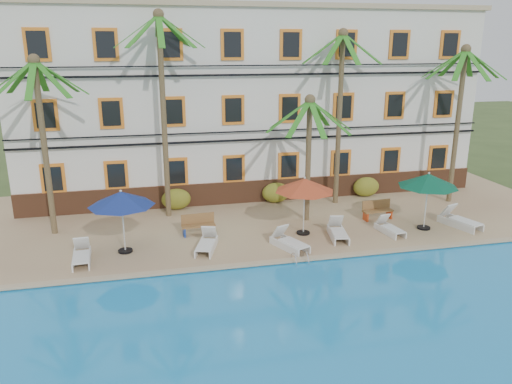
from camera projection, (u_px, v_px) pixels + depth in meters
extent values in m
plane|color=#384C23|center=(300.00, 256.00, 20.72)|extent=(100.00, 100.00, 0.00)
cube|color=tan|center=(270.00, 215.00, 25.36)|extent=(30.00, 12.00, 0.25)
cube|color=#1B88D0|center=(375.00, 351.00, 14.15)|extent=(26.00, 12.00, 0.20)
cube|color=tan|center=(307.00, 259.00, 19.80)|extent=(30.00, 0.35, 0.06)
cube|color=silver|center=(249.00, 103.00, 28.59)|extent=(25.00, 6.00, 10.00)
cube|color=brown|center=(262.00, 191.00, 26.97)|extent=(25.00, 0.12, 1.20)
cube|color=tan|center=(249.00, 8.00, 27.14)|extent=(25.40, 6.40, 0.25)
cube|color=orange|center=(53.00, 179.00, 24.38)|extent=(1.15, 0.10, 1.50)
cube|color=black|center=(53.00, 179.00, 24.34)|extent=(0.85, 0.04, 1.20)
cube|color=orange|center=(116.00, 175.00, 25.02)|extent=(1.15, 0.10, 1.50)
cube|color=black|center=(116.00, 176.00, 24.97)|extent=(0.85, 0.04, 1.20)
cube|color=orange|center=(177.00, 172.00, 25.66)|extent=(1.15, 0.10, 1.50)
cube|color=black|center=(177.00, 172.00, 25.61)|extent=(0.85, 0.04, 1.20)
cube|color=orange|center=(234.00, 169.00, 26.30)|extent=(1.15, 0.10, 1.50)
cube|color=black|center=(234.00, 169.00, 26.25)|extent=(0.85, 0.04, 1.20)
cube|color=orange|center=(289.00, 166.00, 26.93)|extent=(1.15, 0.10, 1.50)
cube|color=black|center=(289.00, 166.00, 26.89)|extent=(0.85, 0.04, 1.20)
cube|color=orange|center=(341.00, 163.00, 27.57)|extent=(1.15, 0.10, 1.50)
cube|color=black|center=(341.00, 163.00, 27.52)|extent=(0.85, 0.04, 1.20)
cube|color=orange|center=(390.00, 161.00, 28.21)|extent=(1.15, 0.10, 1.50)
cube|color=black|center=(391.00, 161.00, 28.16)|extent=(0.85, 0.04, 1.20)
cube|color=orange|center=(438.00, 158.00, 28.85)|extent=(1.15, 0.10, 1.50)
cube|color=black|center=(438.00, 158.00, 28.80)|extent=(0.85, 0.04, 1.20)
cube|color=orange|center=(45.00, 115.00, 23.50)|extent=(1.15, 0.10, 1.50)
cube|color=black|center=(45.00, 115.00, 23.46)|extent=(0.85, 0.04, 1.20)
cube|color=orange|center=(111.00, 113.00, 24.14)|extent=(1.15, 0.10, 1.50)
cube|color=black|center=(111.00, 114.00, 24.10)|extent=(0.85, 0.04, 1.20)
cube|color=orange|center=(174.00, 112.00, 24.78)|extent=(1.15, 0.10, 1.50)
cube|color=black|center=(174.00, 112.00, 24.73)|extent=(0.85, 0.04, 1.20)
cube|color=orange|center=(233.00, 110.00, 25.42)|extent=(1.15, 0.10, 1.50)
cube|color=black|center=(233.00, 110.00, 25.37)|extent=(0.85, 0.04, 1.20)
cube|color=orange|center=(290.00, 108.00, 26.05)|extent=(1.15, 0.10, 1.50)
cube|color=black|center=(290.00, 108.00, 26.01)|extent=(0.85, 0.04, 1.20)
cube|color=orange|center=(343.00, 107.00, 26.69)|extent=(1.15, 0.10, 1.50)
cube|color=black|center=(344.00, 107.00, 26.64)|extent=(0.85, 0.04, 1.20)
cube|color=orange|center=(395.00, 105.00, 27.33)|extent=(1.15, 0.10, 1.50)
cube|color=black|center=(395.00, 105.00, 27.28)|extent=(0.85, 0.04, 1.20)
cube|color=orange|center=(444.00, 104.00, 27.97)|extent=(1.15, 0.10, 1.50)
cube|color=black|center=(444.00, 104.00, 27.92)|extent=(0.85, 0.04, 1.20)
cube|color=orange|center=(37.00, 45.00, 22.60)|extent=(1.15, 0.10, 1.50)
cube|color=black|center=(37.00, 45.00, 22.55)|extent=(0.85, 0.04, 1.20)
cube|color=orange|center=(106.00, 45.00, 23.23)|extent=(1.15, 0.10, 1.50)
cube|color=black|center=(106.00, 45.00, 23.19)|extent=(0.85, 0.04, 1.20)
cube|color=orange|center=(171.00, 45.00, 23.87)|extent=(1.15, 0.10, 1.50)
cube|color=black|center=(171.00, 45.00, 23.83)|extent=(0.85, 0.04, 1.20)
cube|color=orange|center=(232.00, 45.00, 24.51)|extent=(1.15, 0.10, 1.50)
cube|color=black|center=(233.00, 45.00, 24.46)|extent=(0.85, 0.04, 1.20)
cube|color=orange|center=(291.00, 45.00, 25.15)|extent=(1.15, 0.10, 1.50)
cube|color=black|center=(291.00, 45.00, 25.10)|extent=(0.85, 0.04, 1.20)
cube|color=orange|center=(346.00, 45.00, 25.78)|extent=(1.15, 0.10, 1.50)
cube|color=black|center=(347.00, 45.00, 25.74)|extent=(0.85, 0.04, 1.20)
cube|color=orange|center=(399.00, 45.00, 26.42)|extent=(1.15, 0.10, 1.50)
cube|color=black|center=(400.00, 45.00, 26.38)|extent=(0.85, 0.04, 1.20)
cube|color=orange|center=(450.00, 45.00, 27.06)|extent=(1.15, 0.10, 1.50)
cube|color=black|center=(450.00, 45.00, 27.01)|extent=(0.85, 0.04, 1.20)
cube|color=black|center=(262.00, 139.00, 26.03)|extent=(25.00, 0.08, 0.10)
cube|color=black|center=(262.00, 131.00, 25.91)|extent=(25.00, 0.08, 0.06)
cube|color=black|center=(263.00, 75.00, 25.10)|extent=(25.00, 0.08, 0.10)
cube|color=black|center=(263.00, 65.00, 24.97)|extent=(25.00, 0.08, 0.06)
cylinder|color=brown|center=(45.00, 151.00, 21.52)|extent=(0.26, 0.26, 7.60)
sphere|color=brown|center=(34.00, 60.00, 20.44)|extent=(0.50, 0.50, 0.50)
cube|color=#25721B|center=(41.00, 76.00, 21.60)|extent=(0.28, 2.06, 1.47)
cube|color=#25721B|center=(21.00, 77.00, 21.17)|extent=(1.65, 1.65, 1.47)
cube|color=#25721B|center=(9.00, 78.00, 20.43)|extent=(2.06, 0.28, 1.47)
cube|color=#25721B|center=(13.00, 79.00, 19.82)|extent=(1.65, 1.65, 1.47)
cube|color=#25721B|center=(31.00, 79.00, 19.69)|extent=(0.28, 2.06, 1.47)
cube|color=#25721B|center=(52.00, 79.00, 20.13)|extent=(1.65, 1.65, 1.47)
cube|color=#25721B|center=(62.00, 77.00, 20.86)|extent=(2.06, 0.28, 1.47)
cube|color=#25721B|center=(57.00, 77.00, 21.48)|extent=(1.65, 1.65, 1.47)
cylinder|color=brown|center=(164.00, 121.00, 23.55)|extent=(0.26, 0.26, 9.50)
sphere|color=brown|center=(158.00, 14.00, 22.20)|extent=(0.50, 0.50, 0.50)
cube|color=#25721B|center=(158.00, 32.00, 23.36)|extent=(0.28, 2.06, 1.47)
cube|color=#25721B|center=(143.00, 31.00, 22.93)|extent=(1.65, 1.65, 1.47)
cube|color=#25721B|center=(136.00, 31.00, 22.19)|extent=(2.06, 0.28, 1.47)
cube|color=#25721B|center=(143.00, 31.00, 21.58)|extent=(1.65, 1.65, 1.47)
cube|color=#25721B|center=(160.00, 30.00, 21.45)|extent=(0.28, 2.06, 1.47)
cube|color=#25721B|center=(177.00, 31.00, 21.89)|extent=(1.65, 1.65, 1.47)
cube|color=#25721B|center=(182.00, 31.00, 22.62)|extent=(2.06, 0.28, 1.47)
cube|color=#25721B|center=(174.00, 32.00, 23.24)|extent=(1.65, 1.65, 1.47)
cylinder|color=brown|center=(308.00, 162.00, 23.50)|extent=(0.26, 0.26, 5.79)
sphere|color=brown|center=(310.00, 100.00, 22.68)|extent=(0.50, 0.50, 0.50)
cube|color=#25721B|center=(303.00, 113.00, 23.84)|extent=(0.28, 2.06, 1.47)
cube|color=#25721B|center=(290.00, 114.00, 23.41)|extent=(1.65, 1.65, 1.47)
cube|color=#25721B|center=(288.00, 116.00, 22.67)|extent=(2.06, 0.28, 1.47)
cube|color=#25721B|center=(299.00, 118.00, 22.06)|extent=(1.65, 1.65, 1.47)
cube|color=#25721B|center=(317.00, 119.00, 21.93)|extent=(0.28, 2.06, 1.47)
cube|color=#25721B|center=(330.00, 117.00, 22.37)|extent=(1.65, 1.65, 1.47)
cube|color=#25721B|center=(331.00, 115.00, 23.11)|extent=(2.06, 0.28, 1.47)
cube|color=#25721B|center=(319.00, 113.00, 23.72)|extent=(1.65, 1.65, 1.47)
cylinder|color=brown|center=(339.00, 122.00, 25.73)|extent=(0.26, 0.26, 8.74)
sphere|color=brown|center=(343.00, 33.00, 24.49)|extent=(0.50, 0.50, 0.50)
cube|color=#25721B|center=(335.00, 48.00, 25.65)|extent=(0.28, 2.06, 1.47)
cube|color=#25721B|center=(324.00, 48.00, 25.22)|extent=(1.65, 1.65, 1.47)
cube|color=#25721B|center=(323.00, 48.00, 24.48)|extent=(2.06, 0.28, 1.47)
cube|color=#25721B|center=(334.00, 49.00, 23.87)|extent=(1.65, 1.65, 1.47)
cube|color=#25721B|center=(351.00, 49.00, 23.74)|extent=(0.28, 2.06, 1.47)
cube|color=#25721B|center=(362.00, 48.00, 24.17)|extent=(1.65, 1.65, 1.47)
cube|color=#25721B|center=(362.00, 48.00, 24.91)|extent=(2.06, 0.28, 1.47)
cube|color=#25721B|center=(350.00, 48.00, 25.52)|extent=(1.65, 1.65, 1.47)
cylinder|color=brown|center=(457.00, 128.00, 26.08)|extent=(0.26, 0.26, 7.98)
sphere|color=brown|center=(466.00, 49.00, 24.95)|extent=(0.50, 0.50, 0.50)
cube|color=#25721B|center=(452.00, 63.00, 26.11)|extent=(0.28, 2.06, 1.47)
cube|color=#25721B|center=(443.00, 64.00, 25.68)|extent=(1.65, 1.65, 1.47)
cube|color=#25721B|center=(446.00, 64.00, 24.94)|extent=(2.06, 0.28, 1.47)
cube|color=#25721B|center=(460.00, 65.00, 24.33)|extent=(1.65, 1.65, 1.47)
cube|color=#25721B|center=(477.00, 65.00, 24.20)|extent=(0.28, 2.06, 1.47)
cube|color=#25721B|center=(486.00, 64.00, 24.64)|extent=(1.65, 1.65, 1.47)
cube|color=#25721B|center=(482.00, 64.00, 25.37)|extent=(2.06, 0.28, 1.47)
cube|color=#25721B|center=(468.00, 63.00, 25.99)|extent=(1.65, 1.65, 1.47)
ellipsoid|color=#2C5518|center=(176.00, 199.00, 25.69)|extent=(1.50, 0.90, 1.10)
ellipsoid|color=#2C5518|center=(276.00, 193.00, 26.82)|extent=(1.50, 0.90, 1.10)
ellipsoid|color=#2C5518|center=(366.00, 187.00, 27.93)|extent=(1.50, 0.90, 1.10)
cylinder|color=black|center=(125.00, 251.00, 20.53)|extent=(0.60, 0.60, 0.09)
cylinder|color=silver|center=(123.00, 222.00, 20.18)|extent=(0.06, 0.06, 2.56)
cone|color=navy|center=(121.00, 199.00, 19.89)|extent=(2.67, 2.67, 0.59)
sphere|color=silver|center=(121.00, 191.00, 19.80)|extent=(0.10, 0.10, 0.10)
cylinder|color=black|center=(303.00, 233.00, 22.51)|extent=(0.60, 0.60, 0.09)
cylinder|color=silver|center=(304.00, 207.00, 22.16)|extent=(0.06, 0.06, 2.56)
cone|color=#AD3D1F|center=(305.00, 185.00, 21.87)|extent=(2.66, 2.66, 0.59)
sphere|color=silver|center=(305.00, 178.00, 21.78)|extent=(0.10, 0.10, 0.10)
cylinder|color=black|center=(424.00, 228.00, 23.13)|extent=(0.61, 0.61, 0.09)
cylinder|color=silver|center=(426.00, 202.00, 22.77)|extent=(0.06, 0.06, 2.60)
cone|color=#084931|center=(428.00, 180.00, 22.48)|extent=(2.70, 2.70, 0.59)
sphere|color=silver|center=(429.00, 173.00, 22.39)|extent=(0.10, 0.10, 0.10)
cube|color=silver|center=(81.00, 257.00, 19.25)|extent=(0.67, 1.32, 0.06)
cube|color=silver|center=(82.00, 243.00, 20.00)|extent=(0.62, 0.51, 0.64)
cube|color=silver|center=(74.00, 259.00, 19.44)|extent=(0.17, 1.83, 0.30)
cube|color=silver|center=(90.00, 258.00, 19.60)|extent=(0.17, 1.83, 0.30)
cube|color=silver|center=(205.00, 245.00, 20.39)|extent=(0.98, 1.43, 0.06)
cube|color=silver|center=(209.00, 232.00, 21.19)|extent=(0.72, 0.65, 0.65)
cube|color=silver|center=(199.00, 246.00, 20.71)|extent=(0.63, 1.79, 0.30)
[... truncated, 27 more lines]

